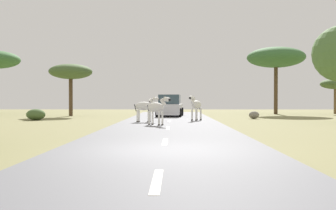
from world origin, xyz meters
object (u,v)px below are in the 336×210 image
Objects in this scene: car_0 at (170,106)px; zebra_2 at (157,108)px; tree_1 at (276,58)px; rock_1 at (254,115)px; zebra_1 at (145,106)px; tree_5 at (71,72)px; zebra_0 at (196,105)px; car_1 at (169,105)px; bush_1 at (36,115)px; tree_0 at (336,84)px.

zebra_2 is at bearing -88.78° from car_0.
tree_1 is 8.55× the size of rock_1.
zebra_2 is 20.58m from tree_1.
zebra_1 is at bearing -147.41° from rock_1.
rock_1 is at bearing -17.61° from tree_5.
rock_1 is at bearing -23.47° from car_0.
car_1 reaches higher than zebra_0.
rock_1 is (6.28, -9.69, -0.58)m from car_1.
car_0 is 3.53× the size of bush_1.
rock_1 is at bearing -113.26° from tree_1.
car_1 is 16.32m from tree_0.
zebra_2 is at bearing -7.95° from zebra_1.
tree_5 is at bearing -108.62° from zebra_2.
zebra_0 is 3.76m from zebra_1.
tree_0 is at bearing 44.84° from rock_1.
zebra_1 is 22.92m from tree_0.
zebra_0 is 0.49× the size of tree_0.
zebra_0 reaches higher than bush_1.
zebra_1 is 12.10m from tree_5.
tree_1 reaches higher than car_1.
tree_5 is 3.49× the size of bush_1.
tree_1 reaches higher than zebra_0.
tree_0 reaches higher than bush_1.
car_1 is 3.45× the size of bush_1.
tree_1 reaches higher than rock_1.
tree_1 is (10.68, 17.03, 4.44)m from zebra_2.
car_1 is at bearing -179.39° from tree_0.
tree_0 is 4.57× the size of rock_1.
zebra_1 is at bearing -129.35° from tree_1.
car_1 is 1.27× the size of tree_0.
car_0 is at bearing 30.74° from bush_1.
car_1 is at bearing 95.43° from car_0.
car_0 reaches higher than zebra_2.
tree_0 is (16.20, 0.17, 2.03)m from car_1.
car_1 reaches higher than rock_1.
tree_5 is at bearing 85.03° from bush_1.
zebra_0 is 1.06× the size of zebra_1.
car_0 is at bearing 152.32° from rock_1.
tree_0 is 2.71× the size of bush_1.
tree_1 reaches higher than zebra_2.
zebra_1 is 14.59m from car_1.
zebra_1 is at bearing -95.80° from car_0.
zebra_0 reaches higher than rock_1.
tree_5 reaches higher than bush_1.
zebra_0 is at bearing -69.59° from car_0.
zebra_2 is (-2.33, -4.97, -0.07)m from zebra_0.
zebra_1 is 0.36× the size of car_1.
tree_5 is 5.89× the size of rock_1.
tree_5 is (-18.55, -4.60, -1.68)m from tree_1.
zebra_2 reaches higher than rock_1.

